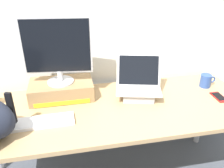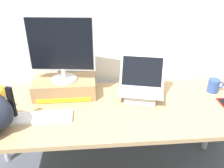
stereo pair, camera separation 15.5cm
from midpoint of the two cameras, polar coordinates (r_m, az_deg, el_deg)
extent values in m
cube|color=silver|center=(1.87, -5.42, 17.44)|extent=(7.00, 0.10, 2.60)
cube|color=tan|center=(1.65, -2.69, -6.08)|extent=(1.98, 0.74, 0.03)
cylinder|color=#B2B2B7|center=(2.38, 19.13, -6.59)|extent=(0.05, 0.05, 0.69)
cube|color=#9E7A51|center=(1.79, -14.50, -1.36)|extent=(0.45, 0.26, 0.12)
cube|color=yellow|center=(1.70, -14.47, -4.61)|extent=(0.38, 0.00, 0.03)
cylinder|color=silver|center=(1.76, -14.75, 0.55)|extent=(0.19, 0.19, 0.01)
cylinder|color=silver|center=(1.74, -14.92, 1.88)|extent=(0.04, 0.04, 0.08)
cube|color=silver|center=(1.66, -15.84, 8.77)|extent=(0.47, 0.07, 0.39)
cube|color=black|center=(1.65, -15.91, 8.65)|extent=(0.44, 0.06, 0.36)
cube|color=#ADADB2|center=(1.75, 3.81, -2.24)|extent=(0.26, 0.25, 0.07)
cube|color=silver|center=(1.73, 3.85, -1.13)|extent=(0.37, 0.31, 0.01)
cube|color=#B7B7BC|center=(1.74, 3.85, -0.66)|extent=(0.30, 0.20, 0.00)
cube|color=silver|center=(1.74, 3.94, 3.29)|extent=(0.34, 0.18, 0.22)
cube|color=black|center=(1.74, 3.94, 3.29)|extent=(0.30, 0.16, 0.19)
cube|color=white|center=(1.57, -20.12, -8.80)|extent=(0.44, 0.14, 0.02)
cube|color=silver|center=(1.57, -20.18, -8.45)|extent=(0.42, 0.12, 0.00)
cube|color=black|center=(1.52, -25.94, -5.31)|extent=(0.04, 0.03, 0.20)
cylinder|color=#2D4C93|center=(2.00, 19.61, 0.69)|extent=(0.09, 0.09, 0.10)
torus|color=#2D4C93|center=(2.02, 21.02, 0.95)|extent=(0.06, 0.01, 0.06)
cube|color=red|center=(1.89, 22.27, -2.99)|extent=(0.07, 0.14, 0.01)
cube|color=black|center=(1.89, 22.30, -2.84)|extent=(0.06, 0.11, 0.00)
camera|label=1|loc=(0.08, -92.85, -1.48)|focal=37.92mm
camera|label=2|loc=(0.08, 87.15, 1.48)|focal=37.92mm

